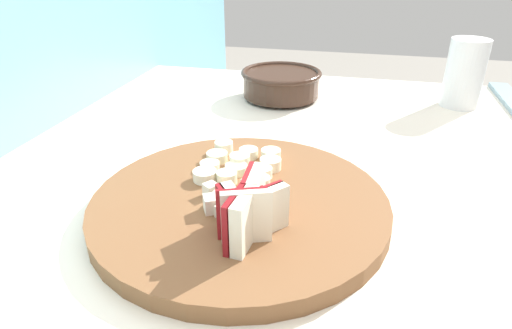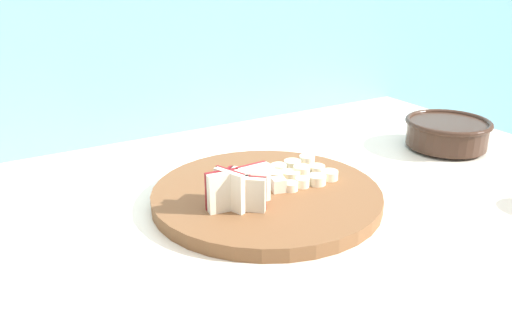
% 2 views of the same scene
% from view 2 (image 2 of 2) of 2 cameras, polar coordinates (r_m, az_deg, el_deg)
% --- Properties ---
extents(tile_backsplash, '(2.40, 0.04, 1.31)m').
position_cam_2_polar(tile_backsplash, '(1.27, -8.24, -7.94)').
color(tile_backsplash, '#6BADC6').
rests_on(tile_backsplash, ground).
extents(cutting_board, '(0.35, 0.35, 0.02)m').
position_cam_2_polar(cutting_board, '(0.81, 1.14, -3.42)').
color(cutting_board, brown).
rests_on(cutting_board, tiled_countertop).
extents(apple_wedge_fan, '(0.10, 0.08, 0.06)m').
position_cam_2_polar(apple_wedge_fan, '(0.75, -2.22, -2.68)').
color(apple_wedge_fan, maroon).
rests_on(apple_wedge_fan, cutting_board).
extents(apple_dice_pile, '(0.08, 0.07, 0.02)m').
position_cam_2_polar(apple_dice_pile, '(0.80, -0.15, -2.28)').
color(apple_dice_pile, '#A32323').
rests_on(apple_dice_pile, cutting_board).
extents(banana_slice_rows, '(0.11, 0.10, 0.02)m').
position_cam_2_polar(banana_slice_rows, '(0.86, 4.47, -0.83)').
color(banana_slice_rows, '#F4EAC6').
rests_on(banana_slice_rows, cutting_board).
extents(ceramic_bowl, '(0.16, 0.16, 0.06)m').
position_cam_2_polar(ceramic_bowl, '(1.10, 19.76, 3.28)').
color(ceramic_bowl, '#382319').
rests_on(ceramic_bowl, tiled_countertop).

